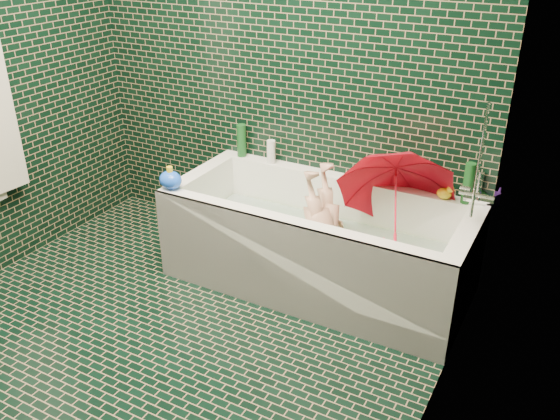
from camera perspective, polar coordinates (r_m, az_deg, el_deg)
The scene contains 18 objects.
floor at distance 3.05m, azimuth -12.93°, elevation -13.78°, with size 2.80×2.80×0.00m, color black.
wall_back at distance 3.56m, azimuth 0.08°, elevation 15.33°, with size 2.80×2.80×0.00m, color black.
wall_right at distance 1.84m, azimuth 15.09°, elevation 3.53°, with size 2.80×2.80×0.00m, color black.
bathtub at distance 3.41m, azimuth 3.59°, elevation -4.01°, with size 1.70×0.75×0.55m.
bath_mat at distance 3.45m, azimuth 3.69°, elevation -4.67°, with size 1.35×0.47×0.01m, color #49D129.
water at distance 3.38m, azimuth 3.76°, elevation -2.58°, with size 1.48×0.53×0.00m, color silver.
faucet at distance 2.96m, azimuth 18.40°, elevation 1.81°, with size 0.18×0.19×0.55m.
child at distance 3.34m, azimuth 4.46°, elevation -2.79°, with size 0.30×0.20×0.83m, color tan.
umbrella at distance 3.21m, azimuth 11.06°, elevation 0.54°, with size 0.61×0.61×0.54m, color red.
soap_bottle_a at distance 3.33m, azimuth 18.35°, elevation 0.40°, with size 0.09×0.10×0.25m, color white.
soap_bottle_b at distance 3.36m, azimuth 18.83°, elevation 0.58°, with size 0.08×0.08×0.18m, color #431F77.
soap_bottle_c at distance 3.36m, azimuth 17.96°, elevation 0.69°, with size 0.14×0.14×0.17m, color #14481B.
bottle_right_tall at distance 3.30m, azimuth 17.66°, elevation 2.47°, with size 0.06×0.06×0.23m, color #14481B.
bottle_right_pump at distance 3.32m, azimuth 18.48°, elevation 2.12°, with size 0.05×0.05×0.19m, color silver.
bottle_left_tall at distance 3.80m, azimuth -3.72°, elevation 6.70°, with size 0.06×0.06×0.21m, color #14481B.
bottle_left_short at distance 3.69m, azimuth -0.87°, elevation 5.62°, with size 0.05×0.05×0.15m, color white.
rubber_duck at distance 3.34m, azimuth 15.63°, elevation 1.62°, with size 0.11×0.08×0.09m.
bath_toy at distance 3.39m, azimuth -10.49°, elevation 2.89°, with size 0.13×0.11×0.13m.
Camera 1 is at (1.66, -1.67, 1.94)m, focal length 38.00 mm.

